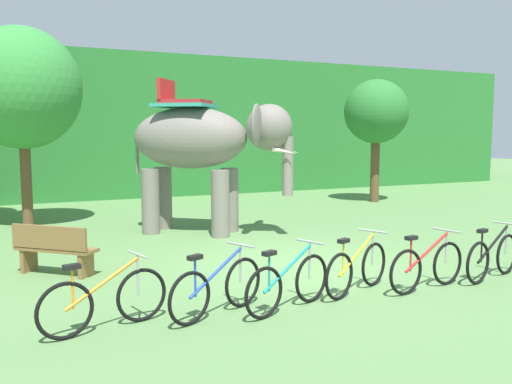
% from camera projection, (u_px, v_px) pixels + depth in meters
% --- Properties ---
extents(ground_plane, '(80.00, 80.00, 0.00)m').
position_uv_depth(ground_plane, '(298.00, 265.00, 9.98)').
color(ground_plane, '#567F47').
extents(foliage_hedge, '(36.00, 6.00, 5.52)m').
position_uv_depth(foliage_hedge, '(133.00, 127.00, 22.85)').
color(foliage_hedge, '#28702D').
rests_on(foliage_hedge, ground).
extents(tree_right, '(3.02, 3.02, 5.22)m').
position_uv_depth(tree_right, '(22.00, 89.00, 13.83)').
color(tree_right, brown).
rests_on(tree_right, ground).
extents(tree_center_right, '(2.28, 2.28, 4.38)m').
position_uv_depth(tree_center_right, '(376.00, 113.00, 18.98)').
color(tree_center_right, brown).
rests_on(tree_center_right, ground).
extents(elephant, '(3.87, 3.47, 3.78)m').
position_uv_depth(elephant, '(203.00, 144.00, 12.97)').
color(elephant, slate).
rests_on(elephant, ground).
extents(bike_orange, '(1.67, 0.60, 0.92)m').
position_uv_depth(bike_orange, '(105.00, 300.00, 6.63)').
color(bike_orange, black).
rests_on(bike_orange, ground).
extents(bike_blue, '(1.59, 0.79, 0.92)m').
position_uv_depth(bike_blue, '(217.00, 288.00, 7.16)').
color(bike_blue, black).
rests_on(bike_blue, ground).
extents(bike_teal, '(1.62, 0.73, 0.92)m').
position_uv_depth(bike_teal, '(289.00, 283.00, 7.39)').
color(bike_teal, black).
rests_on(bike_teal, ground).
extents(bike_yellow, '(1.59, 0.78, 0.92)m').
position_uv_depth(bike_yellow, '(357.00, 268.00, 8.21)').
color(bike_yellow, black).
rests_on(bike_yellow, ground).
extents(bike_red, '(1.70, 0.52, 0.92)m').
position_uv_depth(bike_red, '(427.00, 266.00, 8.36)').
color(bike_red, black).
rests_on(bike_red, ground).
extents(bike_black, '(1.67, 0.61, 0.92)m').
position_uv_depth(bike_black, '(493.00, 257.00, 8.98)').
color(bike_black, black).
rests_on(bike_black, ground).
extents(wooden_bench, '(1.38, 1.32, 0.89)m').
position_uv_depth(wooden_bench, '(54.00, 248.00, 9.22)').
color(wooden_bench, brown).
rests_on(wooden_bench, ground).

